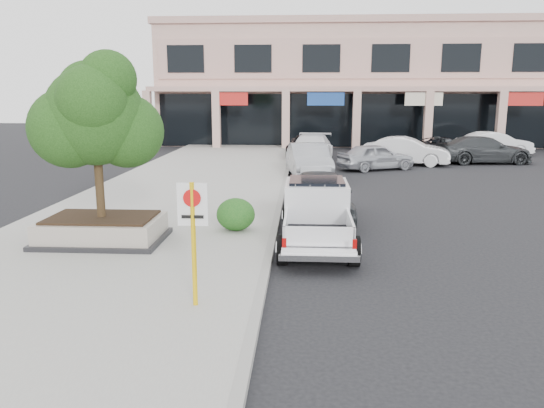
{
  "coord_description": "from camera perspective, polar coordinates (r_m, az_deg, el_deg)",
  "views": [
    {
      "loc": [
        -0.74,
        -11.15,
        3.99
      ],
      "look_at": [
        -1.48,
        1.5,
        1.34
      ],
      "focal_mm": 35.0,
      "sensor_mm": 36.0,
      "label": 1
    }
  ],
  "objects": [
    {
      "name": "lot_car_f",
      "position": [
        37.66,
        22.81,
        6.0
      ],
      "size": [
        4.81,
        2.09,
        1.54
      ],
      "primitive_type": "imported",
      "rotation": [
        0.0,
        0.0,
        1.67
      ],
      "color": "silver",
      "rests_on": "ground"
    },
    {
      "name": "lot_car_c",
      "position": [
        33.22,
        21.86,
        5.43
      ],
      "size": [
        5.53,
        2.67,
        1.55
      ],
      "primitive_type": "imported",
      "rotation": [
        0.0,
        0.0,
        1.67
      ],
      "color": "#2E3133",
      "rests_on": "ground"
    },
    {
      "name": "planter_tree",
      "position": [
        14.36,
        -17.79,
        8.97
      ],
      "size": [
        2.9,
        2.55,
        4.0
      ],
      "color": "#2F2412",
      "rests_on": "planter"
    },
    {
      "name": "lot_car_b",
      "position": [
        31.11,
        14.25,
        5.55
      ],
      "size": [
        5.04,
        2.76,
        1.57
      ],
      "primitive_type": "imported",
      "rotation": [
        0.0,
        0.0,
        1.33
      ],
      "color": "silver",
      "rests_on": "ground"
    },
    {
      "name": "pickup_truck",
      "position": [
        14.11,
        4.86,
        -1.2
      ],
      "size": [
        1.95,
        5.22,
        1.64
      ],
      "primitive_type": null,
      "rotation": [
        0.0,
        0.0,
        -0.0
      ],
      "color": "white",
      "rests_on": "ground"
    },
    {
      "name": "lot_car_d",
      "position": [
        34.87,
        18.27,
        5.76
      ],
      "size": [
        5.01,
        2.73,
        1.33
      ],
      "primitive_type": "imported",
      "rotation": [
        0.0,
        0.0,
        1.68
      ],
      "color": "black",
      "rests_on": "ground"
    },
    {
      "name": "curb_car_d",
      "position": [
        33.33,
        3.9,
        6.2
      ],
      "size": [
        2.77,
        5.47,
        1.48
      ],
      "primitive_type": "imported",
      "rotation": [
        0.0,
        0.0,
        -0.06
      ],
      "color": "black",
      "rests_on": "ground"
    },
    {
      "name": "ground",
      "position": [
        11.86,
        6.8,
        -7.92
      ],
      "size": [
        120.0,
        120.0,
        0.0
      ],
      "primitive_type": "plane",
      "color": "black",
      "rests_on": "ground"
    },
    {
      "name": "curb_car_a",
      "position": [
        17.16,
        5.28,
        0.96
      ],
      "size": [
        2.13,
        4.64,
        1.54
      ],
      "primitive_type": "imported",
      "rotation": [
        0.0,
        0.0,
        0.07
      ],
      "color": "#333638",
      "rests_on": "ground"
    },
    {
      "name": "curb_car_b",
      "position": [
        25.52,
        4.0,
        4.65
      ],
      "size": [
        2.31,
        5.12,
        1.63
      ],
      "primitive_type": "imported",
      "rotation": [
        0.0,
        0.0,
        0.12
      ],
      "color": "#97999F",
      "rests_on": "ground"
    },
    {
      "name": "lot_car_e",
      "position": [
        35.55,
        21.23,
        5.66
      ],
      "size": [
        4.1,
        2.12,
        1.33
      ],
      "primitive_type": "imported",
      "rotation": [
        0.0,
        0.0,
        1.72
      ],
      "color": "gray",
      "rests_on": "ground"
    },
    {
      "name": "hedge",
      "position": [
        15.08,
        -3.93,
        -1.12
      ],
      "size": [
        1.1,
        0.99,
        0.93
      ],
      "primitive_type": "ellipsoid",
      "color": "#144815",
      "rests_on": "sidewalk"
    },
    {
      "name": "strip_mall",
      "position": [
        45.92,
        14.7,
        12.39
      ],
      "size": [
        40.55,
        12.43,
        9.5
      ],
      "color": "tan",
      "rests_on": "ground"
    },
    {
      "name": "curb_car_c",
      "position": [
        30.62,
        4.22,
        5.86
      ],
      "size": [
        2.93,
        5.93,
        1.66
      ],
      "primitive_type": "imported",
      "rotation": [
        0.0,
        0.0,
        -0.11
      ],
      "color": "white",
      "rests_on": "ground"
    },
    {
      "name": "planter",
      "position": [
        14.68,
        -17.77,
        -2.6
      ],
      "size": [
        3.2,
        2.2,
        0.68
      ],
      "color": "black",
      "rests_on": "sidewalk"
    },
    {
      "name": "no_parking_sign",
      "position": [
        9.63,
        -8.48,
        -2.48
      ],
      "size": [
        0.55,
        0.09,
        2.3
      ],
      "color": "#E7B50C",
      "rests_on": "sidewalk"
    },
    {
      "name": "sidewalk",
      "position": [
        18.22,
        -11.86,
        -0.84
      ],
      "size": [
        8.0,
        52.0,
        0.15
      ],
      "primitive_type": "cube",
      "color": "gray",
      "rests_on": "ground"
    },
    {
      "name": "curb",
      "position": [
        17.61,
        0.64,
        -1.02
      ],
      "size": [
        0.2,
        52.0,
        0.15
      ],
      "primitive_type": "cube",
      "color": "gray",
      "rests_on": "ground"
    },
    {
      "name": "lot_car_a",
      "position": [
        28.69,
        11.11,
        5.02
      ],
      "size": [
        4.43,
        3.21,
        1.4
      ],
      "primitive_type": "imported",
      "rotation": [
        0.0,
        0.0,
        2.0
      ],
      "color": "#ABADB4",
      "rests_on": "ground"
    }
  ]
}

